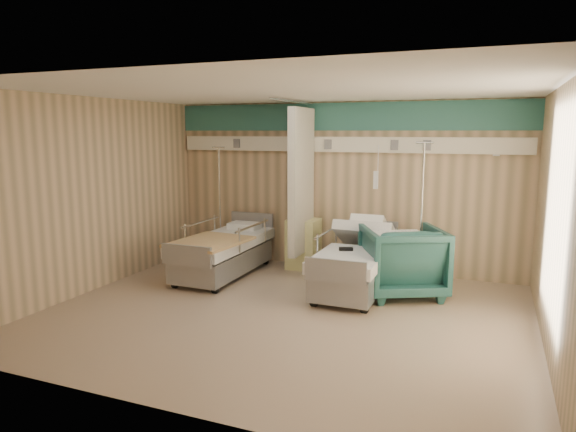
{
  "coord_description": "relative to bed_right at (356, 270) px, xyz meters",
  "views": [
    {
      "loc": [
        2.39,
        -5.81,
        2.31
      ],
      "look_at": [
        -0.19,
        0.6,
        1.17
      ],
      "focal_mm": 32.0,
      "sensor_mm": 36.0,
      "label": 1
    }
  ],
  "objects": [
    {
      "name": "bed_right",
      "position": [
        0.0,
        0.0,
        0.0
      ],
      "size": [
        1.0,
        2.16,
        0.63
      ],
      "primitive_type": null,
      "color": "silver",
      "rests_on": "ground"
    },
    {
      "name": "room_walls",
      "position": [
        -0.63,
        -1.05,
        1.55
      ],
      "size": [
        6.04,
        5.04,
        2.82
      ],
      "color": "tan",
      "rests_on": "ground"
    },
    {
      "name": "white_cup",
      "position": [
        -1.22,
        1.02,
        0.6
      ],
      "size": [
        0.09,
        0.09,
        0.13
      ],
      "primitive_type": "cylinder",
      "rotation": [
        0.0,
        0.0,
        0.04
      ],
      "color": "white",
      "rests_on": "bedside_cabinet"
    },
    {
      "name": "iv_stand_left",
      "position": [
        -2.68,
        0.76,
        0.11
      ],
      "size": [
        0.37,
        0.37,
        2.05
      ],
      "rotation": [
        0.0,
        0.0,
        0.39
      ],
      "color": "silver",
      "rests_on": "ground"
    },
    {
      "name": "visitor_armchair",
      "position": [
        0.65,
        0.06,
        0.18
      ],
      "size": [
        1.44,
        1.46,
        1.0
      ],
      "primitive_type": "imported",
      "rotation": [
        0.0,
        0.0,
        3.6
      ],
      "color": "#20514C",
      "rests_on": "ground"
    },
    {
      "name": "waffle_blanket",
      "position": [
        0.63,
        0.04,
        0.72
      ],
      "size": [
        0.87,
        0.84,
        0.08
      ],
      "primitive_type": "cube",
      "rotation": [
        0.0,
        0.0,
        3.65
      ],
      "color": "white",
      "rests_on": "visitor_armchair"
    },
    {
      "name": "bedside_cabinet",
      "position": [
        -1.15,
        0.9,
        0.11
      ],
      "size": [
        0.5,
        0.48,
        0.85
      ],
      "primitive_type": "cube",
      "color": "#E4E18E",
      "rests_on": "ground"
    },
    {
      "name": "bed_left",
      "position": [
        -2.2,
        0.0,
        0.0
      ],
      "size": [
        1.0,
        2.16,
        0.63
      ],
      "primitive_type": null,
      "color": "silver",
      "rests_on": "ground"
    },
    {
      "name": "tan_blanket",
      "position": [
        -2.17,
        -0.46,
        0.34
      ],
      "size": [
        1.05,
        1.27,
        0.04
      ],
      "primitive_type": "cube",
      "rotation": [
        0.0,
        0.0,
        -0.09
      ],
      "color": "tan",
      "rests_on": "bed_left"
    },
    {
      "name": "toiletry_bag",
      "position": [
        -1.17,
        0.93,
        0.6
      ],
      "size": [
        0.25,
        0.19,
        0.12
      ],
      "primitive_type": "cube",
      "rotation": [
        0.0,
        0.0,
        0.21
      ],
      "color": "black",
      "rests_on": "bedside_cabinet"
    },
    {
      "name": "ground",
      "position": [
        -0.6,
        -1.3,
        -0.32
      ],
      "size": [
        6.0,
        5.0,
        0.0
      ],
      "primitive_type": "cube",
      "color": "gray",
      "rests_on": "ground"
    },
    {
      "name": "call_remote",
      "position": [
        -0.11,
        -0.16,
        0.34
      ],
      "size": [
        0.22,
        0.15,
        0.04
      ],
      "primitive_type": "cube",
      "rotation": [
        0.0,
        0.0,
        0.35
      ],
      "color": "black",
      "rests_on": "bed_right"
    },
    {
      "name": "iv_stand_right",
      "position": [
        0.81,
        0.74,
        0.13
      ],
      "size": [
        0.39,
        0.39,
        2.16
      ],
      "rotation": [
        0.0,
        0.0,
        0.3
      ],
      "color": "silver",
      "rests_on": "ground"
    }
  ]
}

